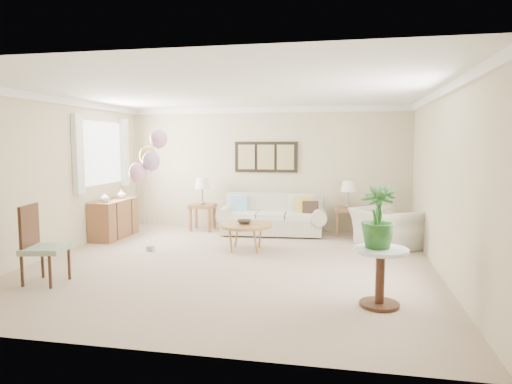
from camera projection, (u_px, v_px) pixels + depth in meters
ground_plane at (232, 264)px, 6.95m from camera, size 6.00×6.00×0.00m
room_shell at (226, 157)px, 6.90m from camera, size 6.04×6.04×2.60m
wall_art_triptych at (266, 157)px, 9.68m from camera, size 1.35×0.06×0.65m
sofa at (273, 218)px, 9.26m from camera, size 2.25×0.95×0.81m
end_table_left at (203, 208)px, 9.66m from camera, size 0.51×0.46×0.56m
end_table_right at (348, 212)px, 9.10m from camera, size 0.52×0.47×0.57m
lamp_left at (202, 184)px, 9.61m from camera, size 0.32×0.32×0.56m
lamp_right at (348, 187)px, 9.05m from camera, size 0.30×0.30×0.53m
coffee_table at (246, 226)px, 7.83m from camera, size 0.90×0.90×0.46m
decor_bowl at (244, 222)px, 7.84m from camera, size 0.30×0.30×0.06m
armchair at (385, 228)px, 8.06m from camera, size 1.32×1.36×0.68m
side_table at (380, 263)px, 5.09m from camera, size 0.61×0.61×0.66m
potted_plant at (378, 217)px, 5.08m from camera, size 0.49×0.49×0.70m
accent_chair at (40, 243)px, 5.97m from camera, size 0.60×0.60×1.03m
credenza at (114, 219)px, 8.92m from camera, size 0.46×1.20×0.74m
vase_white at (105, 198)px, 8.52m from camera, size 0.22×0.22×0.18m
vase_sage at (121, 194)px, 9.15m from camera, size 0.21×0.21×0.18m
balloon_cluster at (149, 158)px, 7.66m from camera, size 0.59×0.56×2.09m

